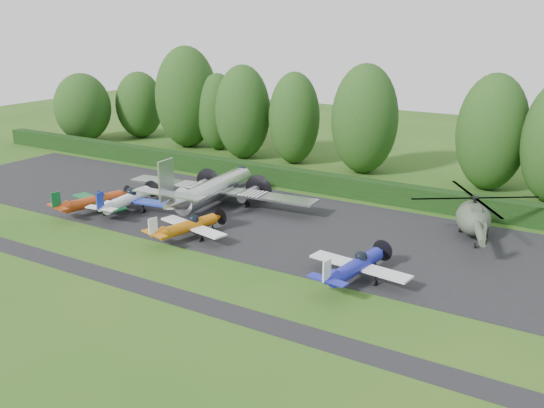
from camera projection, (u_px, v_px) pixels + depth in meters
The scene contains 18 objects.
ground at pixel (157, 248), 48.04m from camera, with size 160.00×160.00×0.00m, color #225016.
apron at pixel (230, 214), 56.20m from camera, with size 70.00×18.00×0.01m, color black.
taxiway_verge at pixel (100, 274), 43.15m from camera, with size 70.00×2.00×0.00m, color black.
hedgerow at pixel (288, 187), 65.17m from camera, with size 90.00×1.60×2.00m, color black.
transport_plane at pixel (213, 189), 57.60m from camera, with size 20.02×15.35×6.41m.
light_plane_red at pixel (94, 201), 56.06m from camera, with size 7.40×7.78×2.84m.
light_plane_white at pixel (128, 199), 56.26m from camera, with size 7.94×8.35×3.05m.
light_plane_orange at pixel (188, 226), 49.60m from camera, with size 7.02×7.38×2.70m.
light_plane_blue at pixel (356, 266), 41.51m from camera, with size 7.50×7.89×2.88m.
helicopter at pixel (473, 215), 49.96m from camera, with size 10.64×12.46×3.43m.
tree_0 at pixel (365, 119), 69.09m from camera, with size 7.64×7.64×12.58m.
tree_2 at pixel (492, 132), 62.47m from camera, with size 7.28×7.28×12.16m.
tree_3 at pixel (83, 108), 87.32m from camera, with size 8.04×8.04×9.80m.
tree_4 at pixel (218, 112), 81.72m from camera, with size 5.85×5.85×10.32m.
tree_5 at pixel (243, 112), 76.51m from camera, with size 7.01×7.01×11.85m.
tree_6 at pixel (294, 118), 73.87m from camera, with size 6.26×6.26×11.22m.
tree_7 at pixel (140, 105), 90.08m from camera, with size 7.02×7.02×9.76m.
tree_9 at pixel (187, 97), 82.99m from camera, with size 8.56×8.56×13.79m.
Camera 1 is at (31.09, -33.54, 17.66)m, focal length 40.00 mm.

